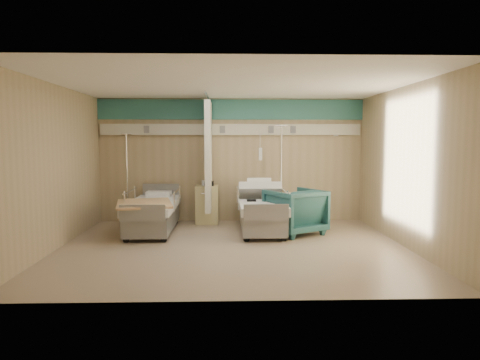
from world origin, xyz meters
name	(u,v)px	position (x,y,z in m)	size (l,w,h in m)	color
ground	(233,247)	(0.00, 0.00, 0.00)	(6.00, 5.00, 0.00)	gray
room_walls	(231,140)	(-0.03, 0.25, 1.86)	(6.04, 5.04, 2.82)	tan
bed_right	(261,216)	(0.60, 1.30, 0.32)	(1.00, 2.16, 0.63)	silver
bed_left	(153,217)	(-1.60, 1.30, 0.32)	(1.00, 2.16, 0.63)	silver
bedside_cabinet	(207,204)	(-0.55, 2.20, 0.42)	(0.50, 0.48, 0.85)	#CABC7E
visitor_armchair	(295,211)	(1.25, 1.06, 0.45)	(0.96, 0.99, 0.90)	#215152
waffle_blanket	(297,187)	(1.28, 1.05, 0.94)	(0.63, 0.56, 0.07)	white
iv_stand_right	(281,204)	(1.10, 2.10, 0.45)	(0.39, 0.39, 2.19)	silver
iv_stand_left	(128,205)	(-2.31, 2.20, 0.41)	(0.36, 0.36, 2.00)	silver
call_remote	(251,200)	(0.39, 1.21, 0.65)	(0.18, 0.08, 0.04)	black
tan_blanket	(144,204)	(-1.68, 0.84, 0.65)	(1.00, 1.25, 0.04)	tan
toiletry_bag	(209,183)	(-0.50, 2.13, 0.90)	(0.20, 0.13, 0.11)	black
white_cup	(204,183)	(-0.62, 2.17, 0.91)	(0.08, 0.08, 0.12)	white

